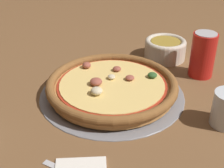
{
  "coord_description": "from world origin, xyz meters",
  "views": [
    {
      "loc": [
        0.55,
        -0.38,
        0.42
      ],
      "look_at": [
        0.0,
        0.0,
        0.03
      ],
      "focal_mm": 50.0,
      "sensor_mm": 36.0,
      "label": 1
    }
  ],
  "objects_px": {
    "bowl_near": "(165,48)",
    "beverage_can": "(203,55)",
    "pizza": "(112,86)",
    "pizza_tray": "(112,93)"
  },
  "relations": [
    {
      "from": "beverage_can",
      "to": "bowl_near",
      "type": "bearing_deg",
      "value": -177.53
    },
    {
      "from": "pizza",
      "to": "beverage_can",
      "type": "bearing_deg",
      "value": 77.81
    },
    {
      "from": "bowl_near",
      "to": "beverage_can",
      "type": "relative_size",
      "value": 1.01
    },
    {
      "from": "pizza",
      "to": "pizza_tray",
      "type": "bearing_deg",
      "value": 4.76
    },
    {
      "from": "pizza_tray",
      "to": "bowl_near",
      "type": "relative_size",
      "value": 2.9
    },
    {
      "from": "pizza_tray",
      "to": "pizza",
      "type": "bearing_deg",
      "value": -175.24
    },
    {
      "from": "pizza",
      "to": "beverage_can",
      "type": "distance_m",
      "value": 0.27
    },
    {
      "from": "bowl_near",
      "to": "beverage_can",
      "type": "distance_m",
      "value": 0.14
    },
    {
      "from": "pizza",
      "to": "bowl_near",
      "type": "xyz_separation_m",
      "value": [
        -0.08,
        0.25,
        0.01
      ]
    },
    {
      "from": "beverage_can",
      "to": "pizza_tray",
      "type": "bearing_deg",
      "value": -102.14
    }
  ]
}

